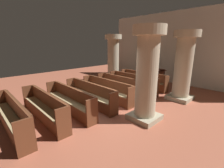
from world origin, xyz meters
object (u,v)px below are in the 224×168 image
object	(u,v)px
pew_row_2	(121,86)
pillar_aisle_rear	(147,74)
pew_row_1	(132,82)
pew_row_6	(44,106)
lectern	(161,79)
pew_row_4	(90,94)
pew_row_5	(69,99)
pew_row_7	(11,115)
pillar_aisle_side	(183,65)
pew_row_0	(143,80)
pew_row_3	(106,89)
hymn_book	(143,75)
pillar_far_side	(113,58)
kneeler_box_navy	(144,104)

from	to	relation	value
pew_row_2	pillar_aisle_rear	distance (m)	2.98
pew_row_1	pillar_aisle_rear	xyz separation A→B (m)	(2.40, -2.29, 1.15)
pew_row_1	pew_row_6	world-z (taller)	same
lectern	pew_row_4	bearing A→B (deg)	-96.39
pew_row_1	pew_row_5	xyz separation A→B (m)	(0.00, -3.86, 0.00)
pew_row_4	pew_row_7	bearing A→B (deg)	-90.00
pew_row_4	pew_row_7	distance (m)	2.89
pew_row_4	pillar_aisle_side	size ratio (longest dim) A/B	0.98
pew_row_0	pew_row_5	distance (m)	4.82
pew_row_3	pew_row_7	bearing A→B (deg)	-90.00
pew_row_0	pillar_aisle_rear	world-z (taller)	pillar_aisle_rear
hymn_book	pew_row_4	bearing A→B (deg)	-100.31
pew_row_7	pillar_aisle_side	distance (m)	6.90
pew_row_1	pillar_aisle_rear	world-z (taller)	pillar_aisle_rear
pew_row_3	lectern	distance (m)	4.07
hymn_book	pillar_aisle_side	bearing A→B (deg)	12.05
pew_row_0	pew_row_2	bearing A→B (deg)	-90.00
pew_row_3	pew_row_5	world-z (taller)	same
pillar_far_side	lectern	bearing A→B (deg)	24.16
pillar_aisle_rear	hymn_book	distance (m)	3.17
pew_row_4	pew_row_5	world-z (taller)	same
pew_row_7	kneeler_box_navy	size ratio (longest dim) A/B	9.31
pillar_far_side	hymn_book	size ratio (longest dim) A/B	17.05
pew_row_5	pillar_aisle_rear	bearing A→B (deg)	33.00
pew_row_0	pew_row_7	xyz separation A→B (m)	(0.00, -6.75, 0.00)
hymn_book	kneeler_box_navy	distance (m)	2.17
pew_row_2	pillar_far_side	size ratio (longest dim) A/B	0.98
pew_row_6	pillar_aisle_side	size ratio (longest dim) A/B	0.98
pew_row_3	hymn_book	bearing A→B (deg)	75.16
pew_row_5	kneeler_box_navy	xyz separation A→B (m)	(1.78, 2.45, -0.36)
pew_row_3	pew_row_4	world-z (taller)	same
pew_row_2	pillar_aisle_side	bearing A→B (deg)	32.72
hymn_book	pew_row_3	bearing A→B (deg)	-104.84
pew_row_4	pew_row_0	bearing A→B (deg)	90.00
pew_row_5	pillar_aisle_side	bearing A→B (deg)	61.54
pew_row_7	hymn_book	size ratio (longest dim) A/B	16.78
pew_row_4	pillar_aisle_rear	size ratio (longest dim) A/B	0.98
pillar_aisle_side	pew_row_1	bearing A→B (deg)	-166.42
pew_row_7	lectern	size ratio (longest dim) A/B	2.84
pew_row_3	pew_row_6	xyz separation A→B (m)	(0.00, -2.89, 0.00)
pillar_aisle_rear	kneeler_box_navy	xyz separation A→B (m)	(-0.62, 0.88, -1.51)
pew_row_3	pew_row_4	size ratio (longest dim) A/B	1.00
pew_row_0	pew_row_1	world-z (taller)	same
pew_row_6	kneeler_box_navy	world-z (taller)	pew_row_6
pillar_aisle_side	lectern	world-z (taller)	pillar_aisle_side
pew_row_5	hymn_book	world-z (taller)	hymn_book
pew_row_3	pew_row_5	xyz separation A→B (m)	(0.00, -1.93, 0.00)
pillar_far_side	pillar_aisle_rear	xyz separation A→B (m)	(4.76, -3.09, 0.00)
pillar_aisle_rear	pew_row_4	bearing A→B (deg)	-166.05
pillar_aisle_side	hymn_book	distance (m)	2.01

